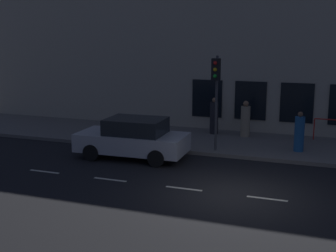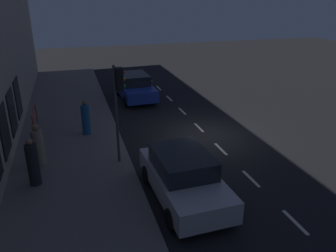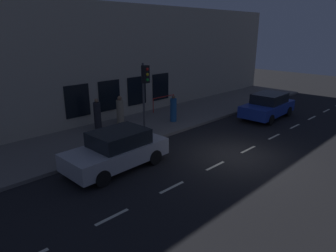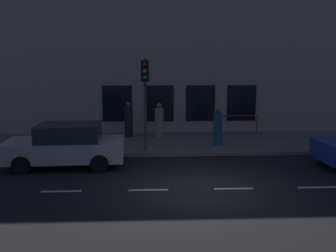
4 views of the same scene
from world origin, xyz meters
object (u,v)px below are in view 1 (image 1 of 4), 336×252
pedestrian_2 (245,120)px  traffic_light (216,81)px  pedestrian_0 (214,117)px  parked_car_1 (133,138)px  pedestrian_1 (299,133)px

pedestrian_2 → traffic_light: bearing=85.6°
pedestrian_0 → parked_car_1: bearing=-81.4°
pedestrian_0 → pedestrian_1: size_ratio=1.06×
pedestrian_0 → traffic_light: bearing=-43.0°
pedestrian_2 → parked_car_1: bearing=60.1°
traffic_light → parked_car_1: (-1.55, 2.89, -2.17)m
parked_car_1 → pedestrian_2: bearing=-39.1°
traffic_light → pedestrian_1: size_ratio=2.36×
traffic_light → pedestrian_0: (3.17, 0.86, -2.03)m
parked_car_1 → pedestrian_0: (4.73, -2.03, 0.14)m
pedestrian_0 → pedestrian_1: bearing=5.3°
pedestrian_2 → pedestrian_1: bearing=150.0°
pedestrian_1 → pedestrian_2: pedestrian_2 is taller
parked_car_1 → pedestrian_0: 5.14m
pedestrian_0 → pedestrian_1: pedestrian_0 is taller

